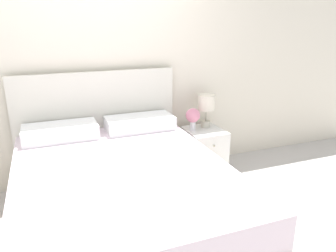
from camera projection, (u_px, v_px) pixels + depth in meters
name	position (u px, v px, depth m)	size (l,w,h in m)	color
ground_plane	(102.00, 177.00, 3.80)	(12.00, 12.00, 0.00)	#BCB7B2
wall_back	(93.00, 64.00, 3.46)	(8.00, 0.06, 2.60)	silver
bed	(121.00, 193.00, 2.79)	(1.73, 2.19, 1.23)	tan
nightstand	(204.00, 150.00, 3.91)	(0.43, 0.48, 0.52)	white
table_lamp	(206.00, 105.00, 3.85)	(0.20, 0.20, 0.39)	beige
flower_vase	(193.00, 117.00, 3.77)	(0.17, 0.17, 0.26)	white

